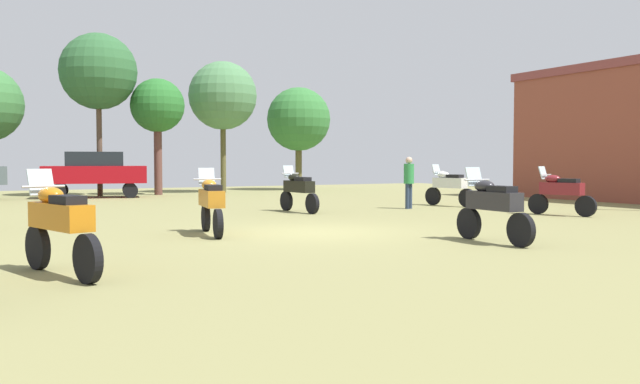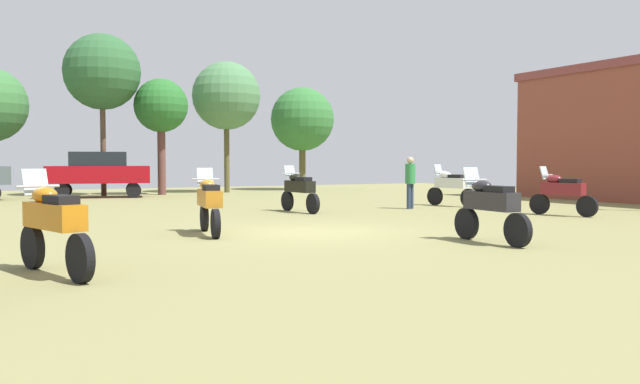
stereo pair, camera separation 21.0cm
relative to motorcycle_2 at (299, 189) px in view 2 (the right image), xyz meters
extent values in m
cube|color=olive|center=(-2.28, -5.47, -0.73)|extent=(44.00, 52.00, 0.02)
cylinder|color=black|center=(-0.06, 0.75, -0.41)|extent=(0.17, 0.64, 0.63)
cylinder|color=black|center=(0.07, -0.81, -0.41)|extent=(0.17, 0.64, 0.63)
cube|color=black|center=(0.00, -0.03, 0.09)|extent=(0.47, 1.36, 0.36)
ellipsoid|color=black|center=(-0.02, 0.27, 0.37)|extent=(0.36, 0.51, 0.24)
cube|color=black|center=(0.02, -0.26, 0.33)|extent=(0.35, 0.58, 0.12)
cube|color=silver|center=(-0.05, 0.60, 0.55)|extent=(0.37, 0.18, 0.39)
cylinder|color=#B7B7BC|center=(-0.04, 0.50, 0.49)|extent=(0.62, 0.09, 0.04)
cylinder|color=black|center=(-4.36, -4.06, -0.41)|extent=(0.22, 0.63, 0.62)
cylinder|color=black|center=(-4.61, -5.62, -0.41)|extent=(0.22, 0.63, 0.62)
cube|color=#BD751D|center=(-4.49, -4.84, 0.08)|extent=(0.57, 1.38, 0.36)
ellipsoid|color=#BD751D|center=(-4.44, -4.54, 0.36)|extent=(0.39, 0.52, 0.24)
cube|color=black|center=(-4.52, -5.07, 0.32)|extent=(0.39, 0.60, 0.12)
cube|color=silver|center=(-4.39, -4.21, 0.54)|extent=(0.38, 0.21, 0.39)
cylinder|color=#B7B7BC|center=(-4.40, -4.31, 0.48)|extent=(0.62, 0.13, 0.04)
cylinder|color=black|center=(5.82, 0.71, -0.39)|extent=(0.26, 0.66, 0.65)
cylinder|color=black|center=(6.14, -0.77, -0.39)|extent=(0.26, 0.66, 0.65)
cube|color=silver|center=(5.98, -0.03, 0.11)|extent=(0.63, 1.33, 0.36)
ellipsoid|color=silver|center=(5.92, 0.25, 0.39)|extent=(0.42, 0.54, 0.24)
cube|color=black|center=(6.03, -0.25, 0.35)|extent=(0.41, 0.61, 0.12)
cube|color=silver|center=(5.85, 0.57, 0.57)|extent=(0.38, 0.23, 0.39)
cylinder|color=#B7B7BC|center=(5.87, 0.47, 0.51)|extent=(0.61, 0.17, 0.04)
cylinder|color=black|center=(-8.27, -8.05, -0.39)|extent=(0.31, 0.67, 0.66)
cylinder|color=black|center=(-7.81, -9.61, -0.39)|extent=(0.31, 0.67, 0.66)
cube|color=#BD6C13|center=(-8.04, -8.83, 0.12)|extent=(0.74, 1.43, 0.36)
ellipsoid|color=#BD6C13|center=(-8.13, -8.53, 0.40)|extent=(0.44, 0.55, 0.24)
cube|color=black|center=(-7.97, -9.06, 0.36)|extent=(0.45, 0.62, 0.12)
cube|color=silver|center=(-8.23, -8.20, 0.58)|extent=(0.39, 0.25, 0.39)
cylinder|color=#B7B7BC|center=(-8.20, -8.30, 0.52)|extent=(0.60, 0.21, 0.04)
cylinder|color=black|center=(-0.05, -8.07, -0.40)|extent=(0.13, 0.65, 0.65)
cylinder|color=black|center=(-0.08, -9.56, -0.40)|extent=(0.13, 0.65, 0.65)
cube|color=#27262A|center=(-0.06, -8.82, 0.11)|extent=(0.39, 1.27, 0.36)
ellipsoid|color=#27262A|center=(-0.06, -8.53, 0.39)|extent=(0.33, 0.49, 0.24)
cube|color=black|center=(-0.07, -9.04, 0.35)|extent=(0.31, 0.57, 0.12)
cube|color=silver|center=(-0.05, -8.22, 0.57)|extent=(0.36, 0.16, 0.39)
cylinder|color=#B7B7BC|center=(-0.05, -8.31, 0.51)|extent=(0.62, 0.05, 0.04)
cylinder|color=black|center=(6.09, -4.07, -0.41)|extent=(0.29, 0.62, 0.61)
cylinder|color=black|center=(6.51, -5.48, -0.41)|extent=(0.29, 0.62, 0.61)
cube|color=maroon|center=(6.30, -4.78, 0.07)|extent=(0.70, 1.29, 0.36)
ellipsoid|color=maroon|center=(6.22, -4.51, 0.35)|extent=(0.44, 0.55, 0.24)
cube|color=black|center=(6.36, -4.98, 0.31)|extent=(0.45, 0.62, 0.12)
cube|color=silver|center=(6.13, -4.21, 0.53)|extent=(0.39, 0.25, 0.39)
cylinder|color=#B7B7BC|center=(6.16, -4.30, 0.47)|extent=(0.60, 0.21, 0.04)
cylinder|color=black|center=(-5.80, 11.08, -0.40)|extent=(0.67, 0.34, 0.64)
cylinder|color=black|center=(-5.53, 12.50, -0.40)|extent=(0.67, 0.34, 0.64)
cylinder|color=black|center=(-2.93, 10.54, -0.40)|extent=(0.67, 0.34, 0.64)
cylinder|color=black|center=(-2.66, 11.95, -0.40)|extent=(0.67, 0.34, 0.64)
cube|color=maroon|center=(-4.23, 11.52, 0.29)|extent=(4.56, 2.57, 0.75)
cube|color=black|center=(-4.23, 11.52, 0.97)|extent=(2.62, 2.00, 0.61)
cylinder|color=#28364E|center=(3.85, -0.44, -0.30)|extent=(0.14, 0.14, 0.85)
cylinder|color=#28364E|center=(4.01, -0.38, -0.30)|extent=(0.14, 0.14, 0.85)
cylinder|color=#2C8242|center=(3.93, -0.41, 0.46)|extent=(0.44, 0.44, 0.67)
sphere|color=tan|center=(3.93, -0.41, 0.91)|extent=(0.23, 0.23, 0.23)
cylinder|color=brown|center=(2.37, 13.48, 1.35)|extent=(0.27, 0.27, 4.13)
sphere|color=#4A7B4C|center=(2.37, 13.48, 4.19)|extent=(3.45, 3.45, 3.45)
cylinder|color=brown|center=(-3.80, 12.83, 1.72)|extent=(0.24, 0.24, 4.89)
sphere|color=#2C5C31|center=(-3.80, 12.83, 4.94)|extent=(3.45, 3.45, 3.45)
cylinder|color=brown|center=(7.07, 14.34, 0.84)|extent=(0.36, 0.36, 3.12)
sphere|color=#317033|center=(7.07, 14.34, 3.19)|extent=(3.50, 3.50, 3.50)
cylinder|color=brown|center=(-1.17, 12.65, 1.11)|extent=(0.37, 0.37, 3.65)
sphere|color=#276628|center=(-1.17, 12.65, 3.50)|extent=(2.52, 2.52, 2.52)
camera|label=1|loc=(-9.19, -18.69, 0.89)|focal=37.34mm
camera|label=2|loc=(-9.00, -18.79, 0.89)|focal=37.34mm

